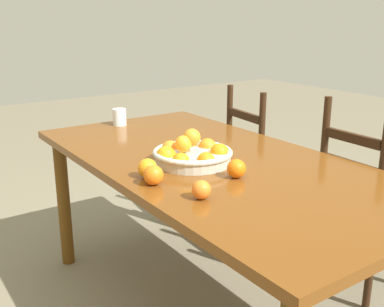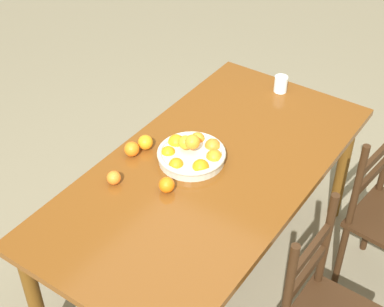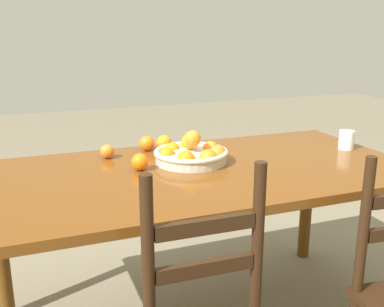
# 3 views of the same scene
# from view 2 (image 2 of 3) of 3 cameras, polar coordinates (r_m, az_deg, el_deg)

# --- Properties ---
(ground_plane) EXTENTS (12.00, 12.00, 0.00)m
(ground_plane) POSITION_cam_2_polar(r_m,az_deg,el_deg) (3.25, 1.50, -11.82)
(ground_plane) COLOR #726A54
(dining_table) EXTENTS (1.83, 0.92, 0.76)m
(dining_table) POSITION_cam_2_polar(r_m,az_deg,el_deg) (2.77, 1.72, -2.87)
(dining_table) COLOR brown
(dining_table) RESTS_ON ground
(fruit_bowl) EXTENTS (0.33, 0.33, 0.14)m
(fruit_bowl) POSITION_cam_2_polar(r_m,az_deg,el_deg) (2.73, 0.04, 0.00)
(fruit_bowl) COLOR beige
(fruit_bowl) RESTS_ON dining_table
(orange_loose_0) EXTENTS (0.06, 0.06, 0.06)m
(orange_loose_0) POSITION_cam_2_polar(r_m,az_deg,el_deg) (2.63, -7.77, -2.40)
(orange_loose_0) COLOR orange
(orange_loose_0) RESTS_ON dining_table
(orange_loose_1) EXTENTS (0.07, 0.07, 0.07)m
(orange_loose_1) POSITION_cam_2_polar(r_m,az_deg,el_deg) (2.57, -2.52, -3.13)
(orange_loose_1) COLOR orange
(orange_loose_1) RESTS_ON dining_table
(orange_loose_2) EXTENTS (0.07, 0.07, 0.07)m
(orange_loose_2) POSITION_cam_2_polar(r_m,az_deg,el_deg) (2.78, -6.00, 0.44)
(orange_loose_2) COLOR orange
(orange_loose_2) RESTS_ON dining_table
(orange_loose_3) EXTENTS (0.07, 0.07, 0.07)m
(orange_loose_3) POSITION_cam_2_polar(r_m,az_deg,el_deg) (2.81, -4.65, 1.11)
(orange_loose_3) COLOR orange
(orange_loose_3) RESTS_ON dining_table
(drinking_glass) EXTENTS (0.07, 0.07, 0.09)m
(drinking_glass) POSITION_cam_2_polar(r_m,az_deg,el_deg) (3.27, 8.81, 6.84)
(drinking_glass) COLOR silver
(drinking_glass) RESTS_ON dining_table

